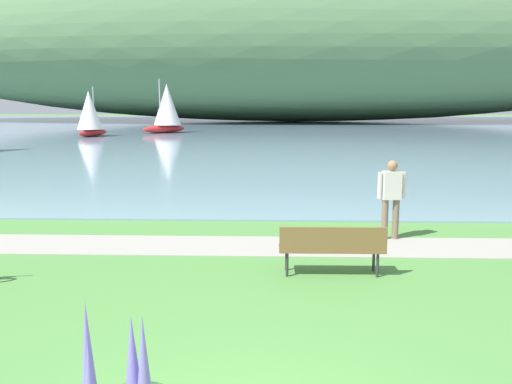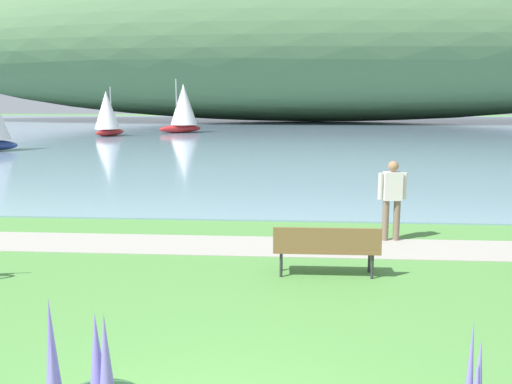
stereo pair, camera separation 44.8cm
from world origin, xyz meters
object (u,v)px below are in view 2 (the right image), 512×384
Objects in this scene: sailboat_mid_bay at (183,108)px; sailboat_nearest_to_shore at (107,113)px; park_bench_near_camera at (326,246)px; person_at_shoreline at (392,196)px.

sailboat_nearest_to_shore is at bearing -136.44° from sailboat_mid_bay.
park_bench_near_camera is 39.33m from sailboat_mid_bay.
sailboat_mid_bay is at bearing 43.56° from sailboat_nearest_to_shore.
park_bench_near_camera is at bearing -74.79° from sailboat_mid_bay.
park_bench_near_camera is 1.06× the size of person_at_shoreline.
sailboat_nearest_to_shore reaches higher than person_at_shoreline.
sailboat_nearest_to_shore is at bearing 118.90° from person_at_shoreline.
sailboat_nearest_to_shore reaches higher than park_bench_near_camera.
park_bench_near_camera is at bearing -121.63° from person_at_shoreline.
sailboat_mid_bay is (-10.31, 37.92, 1.69)m from park_bench_near_camera.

